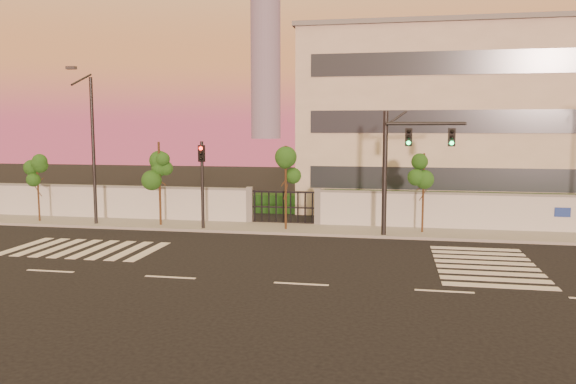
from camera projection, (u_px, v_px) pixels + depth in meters
name	position (u px, v px, depth m)	size (l,w,h in m)	color
ground	(301.00, 284.00, 20.23)	(120.00, 120.00, 0.00)	black
sidewalk	(332.00, 230.00, 30.47)	(60.00, 3.00, 0.15)	gray
perimeter_wall	(337.00, 208.00, 31.81)	(60.00, 0.36, 2.20)	silver
hedge_row	(359.00, 207.00, 34.32)	(41.00, 4.25, 1.80)	#113914
institutional_building	(478.00, 120.00, 39.36)	(24.40, 12.40, 12.25)	#BFB4A1
distant_skyscraper	(265.00, 22.00, 298.54)	(16.00, 16.00, 118.00)	slate
road_markings	(279.00, 258.00, 24.18)	(57.00, 7.62, 0.02)	silver
street_tree_b	(38.00, 174.00, 32.85)	(1.34, 1.07, 3.95)	#382314
street_tree_c	(160.00, 165.00, 31.45)	(1.57, 1.25, 4.84)	#382314
street_tree_d	(286.00, 169.00, 30.12)	(1.47, 1.17, 4.67)	#382314
street_tree_e	(424.00, 175.00, 29.26)	(1.34, 1.07, 4.30)	#382314
traffic_signal_main	(401.00, 159.00, 28.24)	(4.07, 0.79, 6.45)	black
traffic_signal_secondary	(202.00, 174.00, 30.39)	(0.38, 0.36, 4.89)	black
streetlight_west	(91.00, 143.00, 31.56)	(0.53, 2.12, 8.83)	black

